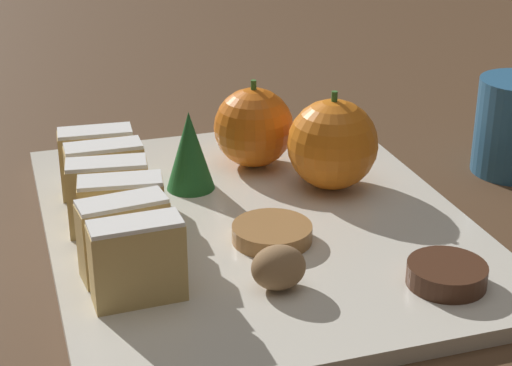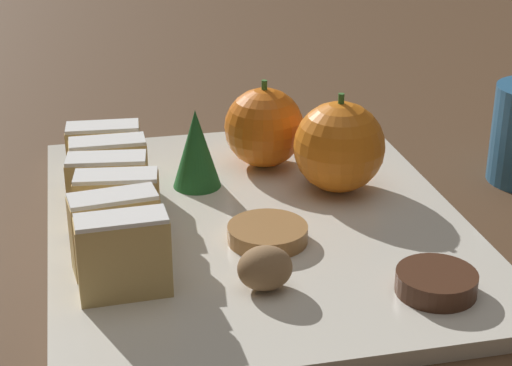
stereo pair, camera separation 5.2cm
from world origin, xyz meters
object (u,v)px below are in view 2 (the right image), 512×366
object	(u,v)px
orange_near	(264,127)
orange_far	(339,147)
walnut	(265,268)
chocolate_cookie	(436,282)

from	to	relation	value
orange_near	orange_far	size ratio (longest dim) A/B	0.94
orange_near	orange_far	world-z (taller)	orange_far
orange_near	orange_far	bearing A→B (deg)	-53.33
orange_far	walnut	bearing A→B (deg)	-123.82
orange_far	chocolate_cookie	distance (m)	0.18
orange_far	chocolate_cookie	bearing A→B (deg)	-85.58
orange_near	walnut	bearing A→B (deg)	-102.88
chocolate_cookie	walnut	bearing A→B (deg)	164.82
walnut	orange_far	bearing A→B (deg)	56.18
orange_near	chocolate_cookie	size ratio (longest dim) A/B	1.45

